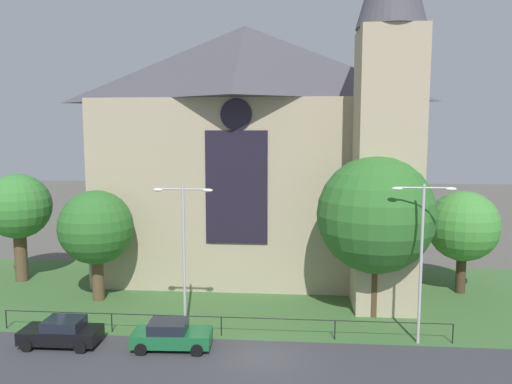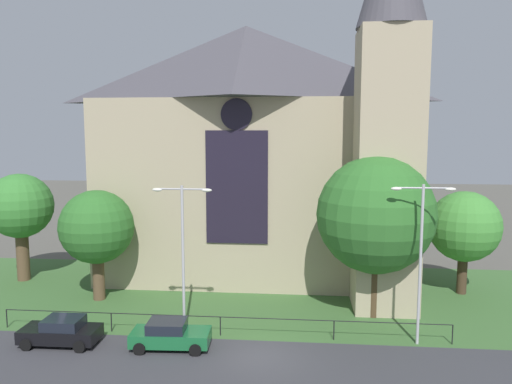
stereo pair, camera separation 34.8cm
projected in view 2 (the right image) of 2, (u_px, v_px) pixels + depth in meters
The scene contains 13 objects.
ground at pixel (273, 294), 35.31m from camera, with size 160.00×160.00×0.00m, color #56544C.
road_asphalt at pixel (258, 376), 23.45m from camera, with size 120.00×8.00×0.01m, color #38383D.
grass_verge at pixel (271, 304), 33.33m from camera, with size 120.00×20.00×0.01m, color #3D6633.
church_building at pixel (255, 148), 39.60m from camera, with size 23.20×16.20×26.00m.
iron_railing at pixel (220, 319), 28.02m from camera, with size 25.78×0.07×1.13m.
tree_left_near at pixel (97, 228), 33.68m from camera, with size 5.06×5.06×7.66m.
tree_right_far at pixel (464, 227), 34.95m from camera, with size 5.03×5.03×7.44m.
tree_right_near at pixel (376, 215), 30.33m from camera, with size 7.29×7.29×10.15m.
tree_left_far at pixel (20, 207), 38.09m from camera, with size 5.00×5.00×8.41m.
streetlamp_near at pixel (183, 242), 27.57m from camera, with size 3.37×0.26×8.63m.
streetlamp_far at pixel (421, 245), 26.37m from camera, with size 3.37×0.26×8.83m.
parked_car_black at pixel (61, 331), 26.86m from camera, with size 4.22×2.05×1.51m.
parked_car_green at pixel (170, 335), 26.43m from camera, with size 4.28×2.18×1.51m.
Camera 2 is at (1.93, -24.14, 11.53)m, focal length 34.51 mm.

